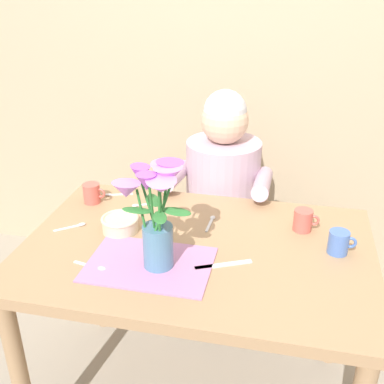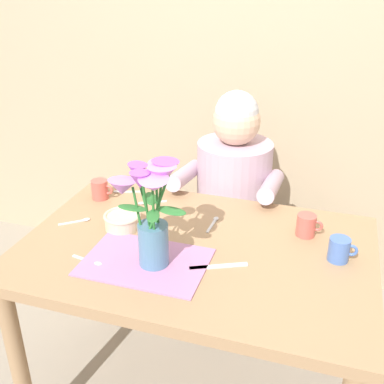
{
  "view_description": "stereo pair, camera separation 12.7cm",
  "coord_description": "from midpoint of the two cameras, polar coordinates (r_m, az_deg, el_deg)",
  "views": [
    {
      "loc": [
        0.28,
        -1.33,
        1.61
      ],
      "look_at": [
        -0.03,
        0.05,
        0.92
      ],
      "focal_mm": 43.61,
      "sensor_mm": 36.0,
      "label": 1
    },
    {
      "loc": [
        0.4,
        -1.3,
        1.61
      ],
      "look_at": [
        -0.03,
        0.05,
        0.92
      ],
      "focal_mm": 43.61,
      "sensor_mm": 36.0,
      "label": 2
    }
  ],
  "objects": [
    {
      "name": "flower_vase",
      "position": [
        1.41,
        -2.43,
        -1.73
      ],
      "size": [
        0.25,
        0.25,
        0.35
      ],
      "color": "teal",
      "rests_on": "dining_table"
    },
    {
      "name": "ceramic_bowl",
      "position": [
        1.71,
        -6.41,
        -3.51
      ],
      "size": [
        0.14,
        0.14,
        0.06
      ],
      "color": "beige",
      "rests_on": "dining_table"
    },
    {
      "name": "coffee_cup",
      "position": [
        1.72,
        15.92,
        -3.98
      ],
      "size": [
        0.09,
        0.07,
        0.08
      ],
      "color": "#CC564C",
      "rests_on": "dining_table"
    },
    {
      "name": "spoon_2",
      "position": [
        1.79,
        -11.63,
        -3.52
      ],
      "size": [
        0.1,
        0.09,
        0.01
      ],
      "color": "silver",
      "rests_on": "dining_table"
    },
    {
      "name": "spoon_3",
      "position": [
        1.75,
        4.78,
        -3.71
      ],
      "size": [
        0.02,
        0.12,
        0.01
      ],
      "color": "silver",
      "rests_on": "dining_table"
    },
    {
      "name": "ceramic_mug",
      "position": [
        1.61,
        19.79,
        -6.69
      ],
      "size": [
        0.09,
        0.07,
        0.08
      ],
      "color": "#476BB7",
      "rests_on": "dining_table"
    },
    {
      "name": "spoon_0",
      "position": [
        1.99,
        -6.66,
        0.02
      ],
      "size": [
        0.12,
        0.05,
        0.01
      ],
      "color": "silver",
      "rests_on": "dining_table"
    },
    {
      "name": "dining_table",
      "position": [
        1.67,
        2.64,
        -9.5
      ],
      "size": [
        1.2,
        0.8,
        0.74
      ],
      "color": "#9E7A56",
      "rests_on": "ground_plane"
    },
    {
      "name": "dinner_knife",
      "position": [
        1.51,
        5.72,
        -9.1
      ],
      "size": [
        0.18,
        0.1,
        0.0
      ],
      "primitive_type": "cube",
      "rotation": [
        0.0,
        0.0,
        0.44
      ],
      "color": "silver",
      "rests_on": "dining_table"
    },
    {
      "name": "tea_cup",
      "position": [
        1.94,
        -9.33,
        0.28
      ],
      "size": [
        0.09,
        0.07,
        0.08
      ],
      "color": "#CC564C",
      "rests_on": "dining_table"
    },
    {
      "name": "seated_person",
      "position": [
        2.22,
        6.6,
        -2.3
      ],
      "size": [
        0.45,
        0.47,
        1.14
      ],
      "rotation": [
        0.0,
        0.0,
        -0.07
      ],
      "color": "#4C4C56",
      "rests_on": "ground_plane"
    },
    {
      "name": "spoon_1",
      "position": [
        1.55,
        -9.85,
        -8.46
      ],
      "size": [
        0.12,
        0.04,
        0.01
      ],
      "color": "silver",
      "rests_on": "dining_table"
    },
    {
      "name": "spoon_4",
      "position": [
        1.89,
        -3.52,
        -1.35
      ],
      "size": [
        0.11,
        0.07,
        0.01
      ],
      "color": "silver",
      "rests_on": "dining_table"
    },
    {
      "name": "wood_panel_backdrop",
      "position": [
        2.41,
        9.83,
        17.06
      ],
      "size": [
        4.0,
        0.1,
        2.5
      ],
      "primitive_type": "cube",
      "color": "tan",
      "rests_on": "ground_plane"
    },
    {
      "name": "striped_placemat",
      "position": [
        1.53,
        -3.33,
        -8.59
      ],
      "size": [
        0.4,
        0.28,
        0.0
      ],
      "primitive_type": "cube",
      "color": "#B275A3",
      "rests_on": "dining_table"
    }
  ]
}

